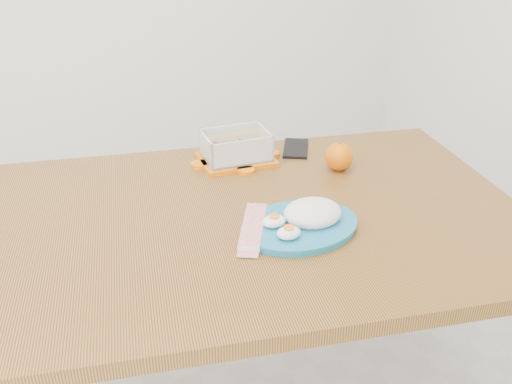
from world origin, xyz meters
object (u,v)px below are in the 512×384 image
object	(u,v)px
food_container	(236,147)
orange_fruit	(339,157)
dining_table	(256,241)
smartphone	(296,148)
rice_plate	(304,219)

from	to	relation	value
food_container	orange_fruit	size ratio (longest dim) A/B	2.68
dining_table	smartphone	bearing A→B (deg)	60.11
orange_fruit	dining_table	bearing A→B (deg)	-153.33
food_container	smartphone	world-z (taller)	food_container
food_container	smartphone	xyz separation A→B (m)	(0.20, 0.02, -0.04)
rice_plate	dining_table	bearing A→B (deg)	120.19
orange_fruit	smartphone	size ratio (longest dim) A/B	0.54
smartphone	dining_table	bearing A→B (deg)	-101.24
food_container	orange_fruit	world-z (taller)	food_container
food_container	rice_plate	bearing A→B (deg)	-86.32
food_container	orange_fruit	bearing A→B (deg)	-30.98
orange_fruit	rice_plate	world-z (taller)	orange_fruit
rice_plate	smartphone	size ratio (longest dim) A/B	2.11
rice_plate	smartphone	world-z (taller)	rice_plate
rice_plate	food_container	bearing A→B (deg)	87.50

